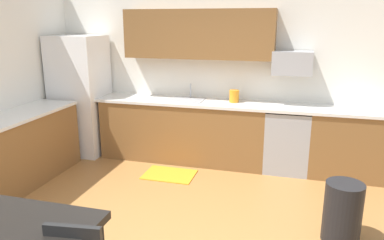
# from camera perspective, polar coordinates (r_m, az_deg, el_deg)

# --- Properties ---
(wall_back) EXTENTS (5.80, 0.10, 2.70)m
(wall_back) POSITION_cam_1_polar(r_m,az_deg,el_deg) (5.72, 4.44, 7.52)
(wall_back) COLOR white
(wall_back) RESTS_ON ground
(cabinet_run_back) EXTENTS (2.49, 0.60, 0.90)m
(cabinet_run_back) POSITION_cam_1_polar(r_m,az_deg,el_deg) (5.70, -1.40, -1.74)
(cabinet_run_back) COLOR brown
(cabinet_run_back) RESTS_ON ground
(cabinet_run_back_right) EXTENTS (1.06, 0.60, 0.90)m
(cabinet_run_back_right) POSITION_cam_1_polar(r_m,az_deg,el_deg) (5.53, 22.93, -3.49)
(cabinet_run_back_right) COLOR brown
(cabinet_run_back_right) RESTS_ON ground
(cabinet_run_left) EXTENTS (0.60, 2.00, 0.90)m
(cabinet_run_left) POSITION_cam_1_polar(r_m,az_deg,el_deg) (5.29, -25.50, -4.59)
(cabinet_run_left) COLOR brown
(cabinet_run_left) RESTS_ON ground
(countertop_back) EXTENTS (4.80, 0.64, 0.04)m
(countertop_back) POSITION_cam_1_polar(r_m,az_deg,el_deg) (5.46, 3.64, 2.58)
(countertop_back) COLOR silver
(countertop_back) RESTS_ON cabinet_run_back
(countertop_left) EXTENTS (0.64, 2.00, 0.04)m
(countertop_left) POSITION_cam_1_polar(r_m,az_deg,el_deg) (5.16, -26.08, 0.34)
(countertop_left) COLOR silver
(countertop_left) RESTS_ON cabinet_run_left
(upper_cabinets_back) EXTENTS (2.20, 0.34, 0.70)m
(upper_cabinets_back) POSITION_cam_1_polar(r_m,az_deg,el_deg) (5.53, 0.97, 13.02)
(upper_cabinets_back) COLOR brown
(refrigerator) EXTENTS (0.76, 0.70, 1.87)m
(refrigerator) POSITION_cam_1_polar(r_m,az_deg,el_deg) (6.20, -16.69, 3.62)
(refrigerator) COLOR white
(refrigerator) RESTS_ON ground
(oven_range) EXTENTS (0.60, 0.60, 0.91)m
(oven_range) POSITION_cam_1_polar(r_m,az_deg,el_deg) (5.47, 14.33, -2.88)
(oven_range) COLOR #999BA0
(oven_range) RESTS_ON ground
(microwave) EXTENTS (0.54, 0.36, 0.32)m
(microwave) POSITION_cam_1_polar(r_m,az_deg,el_deg) (5.35, 15.10, 8.44)
(microwave) COLOR #9EA0A5
(sink_basin) EXTENTS (0.48, 0.40, 0.14)m
(sink_basin) POSITION_cam_1_polar(r_m,az_deg,el_deg) (5.57, -0.71, 2.44)
(sink_basin) COLOR #A5A8AD
(sink_basin) RESTS_ON countertop_back
(sink_faucet) EXTENTS (0.02, 0.02, 0.24)m
(sink_faucet) POSITION_cam_1_polar(r_m,az_deg,el_deg) (5.71, -0.21, 4.39)
(sink_faucet) COLOR #B2B5BA
(sink_faucet) RESTS_ON countertop_back
(trash_bin) EXTENTS (0.36, 0.36, 0.60)m
(trash_bin) POSITION_cam_1_polar(r_m,az_deg,el_deg) (3.97, 22.05, -12.96)
(trash_bin) COLOR black
(trash_bin) RESTS_ON ground
(floor_mat) EXTENTS (0.70, 0.50, 0.01)m
(floor_mat) POSITION_cam_1_polar(r_m,az_deg,el_deg) (5.27, -3.49, -8.33)
(floor_mat) COLOR orange
(floor_mat) RESTS_ON ground
(kettle) EXTENTS (0.14, 0.14, 0.20)m
(kettle) POSITION_cam_1_polar(r_m,az_deg,el_deg) (5.44, 6.47, 3.55)
(kettle) COLOR orange
(kettle) RESTS_ON countertop_back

